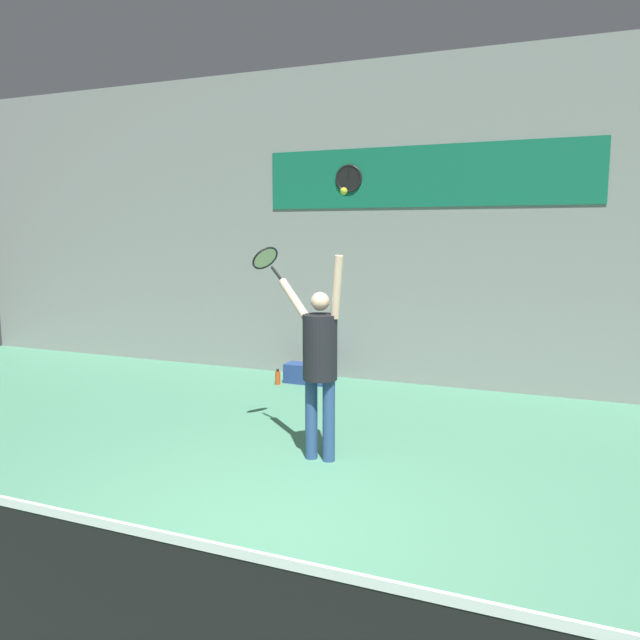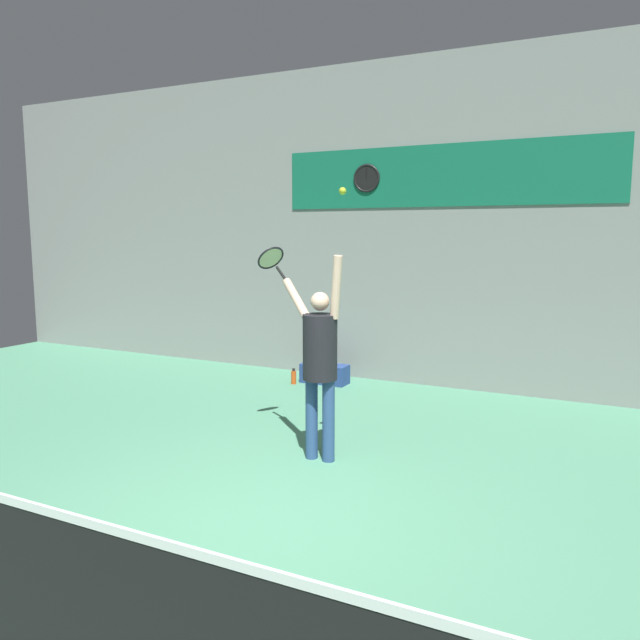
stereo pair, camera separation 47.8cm
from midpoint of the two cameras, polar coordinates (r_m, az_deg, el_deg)
The scene contains 10 objects.
ground_plane at distance 5.24m, azimuth -4.13°, elevation -18.98°, with size 18.00×18.00×0.00m, color #4C8C6B.
back_wall at distance 9.74m, azimuth 12.45°, elevation 8.54°, with size 18.00×0.10×5.00m.
sponsor_banner at distance 9.72m, azimuth 12.50°, elevation 12.80°, with size 5.08×0.02×0.91m.
scoreboard_clock at distance 10.06m, azimuth 5.68°, elevation 12.77°, with size 0.44×0.04×0.44m.
court_net at distance 3.78m, azimuth -19.31°, elevation -22.29°, with size 7.09×0.07×1.06m.
tennis_player at distance 6.45m, azimuth 2.09°, elevation -3.37°, with size 0.93×0.58×2.16m.
tennis_racket at distance 7.12m, azimuth -2.53°, elevation 5.56°, with size 0.46×0.39×0.40m.
tennis_ball at distance 6.17m, azimuth 4.34°, elevation 11.69°, with size 0.07×0.07×0.07m.
water_bottle at distance 9.89m, azimuth -1.04°, elevation -5.24°, with size 0.08×0.08×0.25m.
equipment_bag at distance 9.94m, azimuth 1.81°, elevation -4.94°, with size 0.75×0.32×0.30m.
Camera 2 is at (2.63, -3.91, 2.38)m, focal length 35.00 mm.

